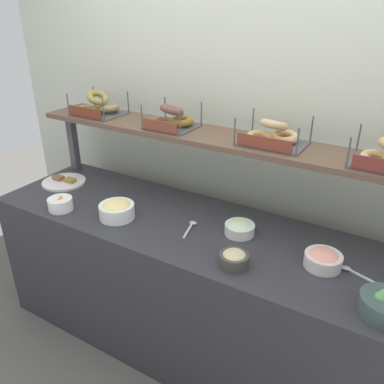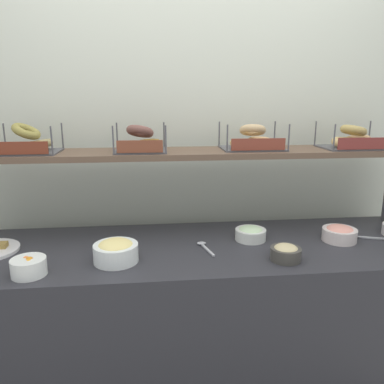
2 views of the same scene
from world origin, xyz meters
name	(u,v)px [view 2 (image 2 of 2)]	position (x,y,z in m)	size (l,w,h in m)	color
back_wall	(190,157)	(0.00, 0.55, 1.20)	(3.58, 0.06, 2.40)	beige
deli_counter	(201,323)	(0.00, 0.00, 0.42)	(2.38, 0.70, 0.85)	#2D2D33
upper_shelf	(196,153)	(0.00, 0.27, 1.26)	(2.34, 0.32, 0.03)	brown
bowl_hummus	(286,252)	(0.35, -0.21, 0.89)	(0.14, 0.14, 0.07)	#424039
bowl_egg_salad	(116,251)	(-0.40, -0.14, 0.90)	(0.20, 0.20, 0.10)	white
bowl_fruit_salad	(29,267)	(-0.74, -0.23, 0.89)	(0.14, 0.14, 0.08)	white
bowl_lox_spread	(340,233)	(0.70, -0.01, 0.89)	(0.17, 0.17, 0.08)	silver
bowl_scallion_spread	(251,233)	(0.26, 0.05, 0.88)	(0.15, 0.15, 0.07)	white
serving_spoon_near_plate	(363,237)	(0.83, 0.01, 0.86)	(0.17, 0.08, 0.01)	#B7B7BC
serving_spoon_by_edge	(204,246)	(0.01, -0.02, 0.86)	(0.07, 0.17, 0.01)	#B7B7BC
bagel_basket_everything	(27,143)	(-0.85, 0.26, 1.33)	(0.30, 0.25, 0.16)	#4C4C51
bagel_basket_cinnamon_raisin	(140,142)	(-0.29, 0.26, 1.33)	(0.28, 0.25, 0.14)	#4C4C51
bagel_basket_plain	(252,141)	(0.31, 0.28, 1.33)	(0.33, 0.25, 0.14)	#4C4C51
bagel_basket_sesame	(353,140)	(0.86, 0.25, 1.33)	(0.34, 0.25, 0.14)	#4C4C51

